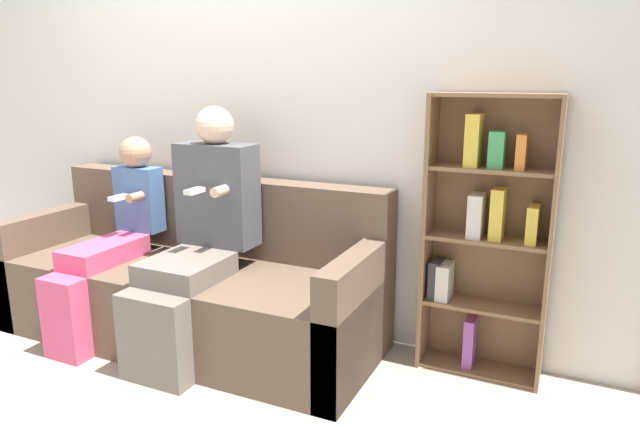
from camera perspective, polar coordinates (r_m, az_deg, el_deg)
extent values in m
plane|color=#9E9384|center=(3.04, -16.67, -15.63)|extent=(14.00, 14.00, 0.00)
cube|color=silver|center=(3.42, -7.64, 10.42)|extent=(10.00, 0.06, 2.55)
cube|color=brown|center=(3.26, -13.89, -9.08)|extent=(2.15, 0.63, 0.44)
cube|color=brown|center=(3.49, -9.98, -3.52)|extent=(2.15, 0.18, 0.89)
cube|color=brown|center=(3.92, -25.70, -4.60)|extent=(0.12, 0.63, 0.65)
cube|color=brown|center=(2.74, 3.12, -10.84)|extent=(0.12, 0.63, 0.65)
cube|color=#70665B|center=(2.92, -16.28, -12.05)|extent=(0.37, 0.12, 0.44)
cube|color=#70665B|center=(3.00, -13.29, -5.41)|extent=(0.37, 0.41, 0.11)
cube|color=#4C4C51|center=(3.15, -10.21, 1.89)|extent=(0.43, 0.20, 0.55)
sphere|color=beige|center=(3.10, -10.51, 8.66)|extent=(0.20, 0.20, 0.20)
cylinder|color=beige|center=(2.95, -10.00, 2.22)|extent=(0.05, 0.10, 0.05)
cube|color=white|center=(2.98, -12.43, 2.22)|extent=(0.05, 0.12, 0.02)
cube|color=#DB4C75|center=(3.31, -24.12, -9.57)|extent=(0.24, 0.12, 0.44)
cube|color=#DB4C75|center=(3.41, -20.78, -3.65)|extent=(0.24, 0.48, 0.11)
cube|color=#476B9E|center=(3.56, -17.63, 1.41)|extent=(0.28, 0.13, 0.38)
sphere|color=tan|center=(3.51, -17.96, 5.86)|extent=(0.18, 0.18, 0.18)
cylinder|color=tan|center=(3.42, -17.99, 1.56)|extent=(0.05, 0.10, 0.05)
cube|color=white|center=(3.44, -19.50, 1.50)|extent=(0.05, 0.12, 0.02)
cube|color=brown|center=(2.91, 10.75, -1.91)|extent=(0.02, 0.23, 1.38)
cube|color=brown|center=(2.83, 22.09, -3.12)|extent=(0.02, 0.23, 1.38)
cube|color=brown|center=(2.96, 16.66, -2.00)|extent=(0.59, 0.02, 1.38)
cube|color=brown|center=(3.11, 15.48, -14.68)|extent=(0.56, 0.19, 0.02)
cube|color=brown|center=(2.97, 15.90, -8.86)|extent=(0.56, 0.19, 0.02)
cube|color=brown|center=(2.86, 16.34, -2.52)|extent=(0.56, 0.19, 0.02)
cube|color=brown|center=(2.79, 16.81, 4.24)|extent=(0.56, 0.19, 0.02)
cube|color=brown|center=(2.76, 17.30, 11.25)|extent=(0.56, 0.19, 0.02)
cube|color=gold|center=(2.78, 15.12, 7.09)|extent=(0.06, 0.13, 0.25)
cube|color=orange|center=(2.76, 19.52, 5.83)|extent=(0.04, 0.11, 0.16)
cube|color=beige|center=(2.84, 15.36, -0.19)|extent=(0.07, 0.14, 0.21)
cube|color=#333338|center=(2.97, 11.52, -6.39)|extent=(0.05, 0.13, 0.19)
cube|color=#934CA3|center=(3.06, 14.75, -12.30)|extent=(0.05, 0.12, 0.25)
cube|color=beige|center=(2.96, 12.37, -6.60)|extent=(0.06, 0.15, 0.18)
cube|color=#429956|center=(2.77, 17.31, 6.12)|extent=(0.07, 0.11, 0.17)
cube|color=gold|center=(2.82, 17.34, -0.03)|extent=(0.06, 0.12, 0.25)
cube|color=gold|center=(2.81, 20.50, -1.03)|extent=(0.05, 0.13, 0.18)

